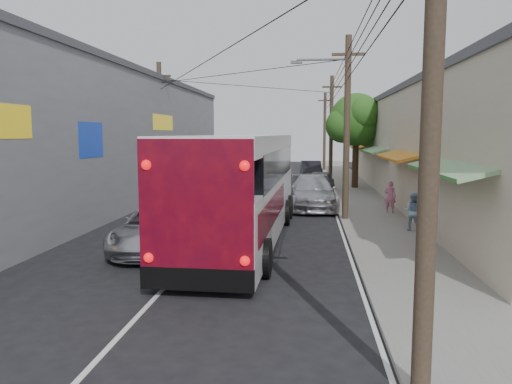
% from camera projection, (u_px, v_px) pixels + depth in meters
% --- Properties ---
extents(ground, '(120.00, 120.00, 0.00)m').
position_uv_depth(ground, '(123.00, 332.00, 9.72)').
color(ground, black).
rests_on(ground, ground).
extents(sidewalk, '(3.00, 80.00, 0.12)m').
position_uv_depth(sidewalk, '(359.00, 199.00, 28.80)').
color(sidewalk, slate).
rests_on(sidewalk, ground).
extents(building_right, '(7.09, 40.00, 6.25)m').
position_uv_depth(building_right, '(433.00, 145.00, 29.95)').
color(building_right, beige).
rests_on(building_right, ground).
extents(building_left, '(7.20, 36.00, 7.25)m').
position_uv_depth(building_left, '(93.00, 137.00, 27.95)').
color(building_left, gray).
rests_on(building_left, ground).
extents(utility_poles, '(11.80, 45.28, 8.00)m').
position_uv_depth(utility_poles, '(301.00, 129.00, 29.00)').
color(utility_poles, '#473828').
rests_on(utility_poles, ground).
extents(street_tree, '(4.40, 4.00, 6.60)m').
position_uv_depth(street_tree, '(357.00, 121.00, 34.17)').
color(street_tree, '#3F2B19').
rests_on(street_tree, ground).
extents(coach_bus, '(3.33, 13.22, 3.79)m').
position_uv_depth(coach_bus, '(242.00, 186.00, 17.91)').
color(coach_bus, silver).
rests_on(coach_bus, ground).
extents(jeepney, '(2.81, 5.33, 1.43)m').
position_uv_depth(jeepney, '(157.00, 229.00, 16.45)').
color(jeepney, silver).
rests_on(jeepney, ground).
extents(parked_suv, '(2.65, 5.80, 1.65)m').
position_uv_depth(parked_suv, '(313.00, 193.00, 25.67)').
color(parked_suv, '#A9A8B0').
rests_on(parked_suv, ground).
extents(parked_car_mid, '(2.09, 4.49, 1.49)m').
position_uv_depth(parked_car_mid, '(320.00, 183.00, 31.77)').
color(parked_car_mid, '#2B2A30').
rests_on(parked_car_mid, ground).
extents(parked_car_far, '(1.94, 4.77, 1.54)m').
position_uv_depth(parked_car_far, '(311.00, 170.00, 42.19)').
color(parked_car_far, black).
rests_on(parked_car_far, ground).
extents(pedestrian_near, '(0.62, 0.50, 1.49)m').
position_uv_depth(pedestrian_near, '(390.00, 197.00, 23.67)').
color(pedestrian_near, '#D16E99').
rests_on(pedestrian_near, sidewalk).
extents(pedestrian_far, '(0.89, 0.82, 1.48)m').
position_uv_depth(pedestrian_far, '(413.00, 211.00, 19.25)').
color(pedestrian_far, '#8BABCB').
rests_on(pedestrian_far, sidewalk).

